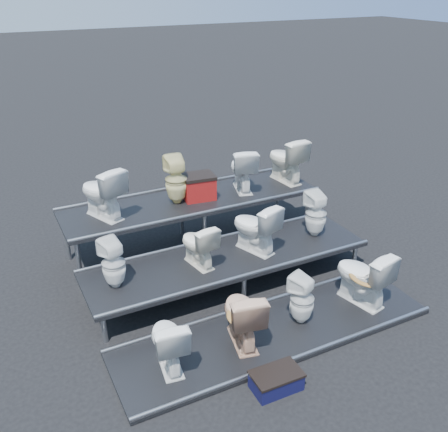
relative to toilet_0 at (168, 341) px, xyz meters
name	(u,v)px	position (x,y,z in m)	size (l,w,h in m)	color
ground	(228,283)	(1.44, 1.30, -0.41)	(80.00, 80.00, 0.00)	black
tier_front	(274,331)	(1.44, 0.00, -0.38)	(4.20, 1.20, 0.06)	black
tier_mid	(228,270)	(1.44, 1.30, -0.18)	(4.20, 1.20, 0.46)	black
tier_back	(193,223)	(1.44, 2.60, 0.02)	(4.20, 1.20, 0.86)	black
toilet_0	(168,341)	(0.00, 0.00, 0.00)	(0.39, 0.69, 0.70)	white
toilet_1	(242,315)	(0.96, 0.00, 0.04)	(0.44, 0.76, 0.78)	tan
toilet_2	(302,299)	(1.84, 0.00, -0.01)	(0.31, 0.32, 0.69)	white
toilet_3	(362,276)	(2.83, 0.00, 0.06)	(0.45, 0.80, 0.81)	white
toilet_4	(113,263)	(-0.23, 1.30, 0.39)	(0.31, 0.31, 0.68)	white
toilet_5	(198,244)	(0.97, 1.30, 0.37)	(0.36, 0.63, 0.64)	white
toilet_6	(255,227)	(1.88, 1.30, 0.43)	(0.42, 0.74, 0.76)	white
toilet_7	(316,214)	(2.97, 1.30, 0.41)	(0.33, 0.33, 0.72)	white
toilet_8	(102,192)	(0.00, 2.60, 0.85)	(0.45, 0.78, 0.80)	white
toilet_9	(176,180)	(1.18, 2.60, 0.84)	(0.35, 0.36, 0.77)	beige
toilet_10	(242,169)	(2.37, 2.60, 0.82)	(0.41, 0.73, 0.74)	white
toilet_11	(286,159)	(3.24, 2.60, 0.85)	(0.45, 0.78, 0.80)	white
red_crate	(198,188)	(1.56, 2.59, 0.63)	(0.50, 0.40, 0.36)	maroon
step_stool	(276,381)	(0.95, -0.82, -0.31)	(0.54, 0.32, 0.19)	black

